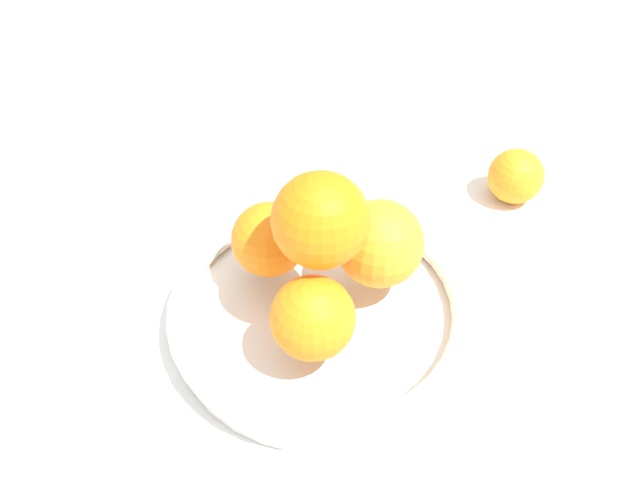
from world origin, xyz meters
TOP-DOWN VIEW (x-y plane):
  - ground_plane at (0.00, 0.00)m, footprint 4.00×4.00m
  - fruit_bowl at (0.00, 0.00)m, footprint 0.29×0.29m
  - orange_pile at (-0.00, -0.00)m, footprint 0.18×0.17m
  - stray_orange at (-0.24, -0.18)m, footprint 0.06×0.06m

SIDE VIEW (x-z plane):
  - ground_plane at x=0.00m, z-range 0.00..0.00m
  - fruit_bowl at x=0.00m, z-range 0.00..0.04m
  - stray_orange at x=-0.24m, z-range 0.00..0.06m
  - orange_pile at x=0.00m, z-range 0.03..0.17m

